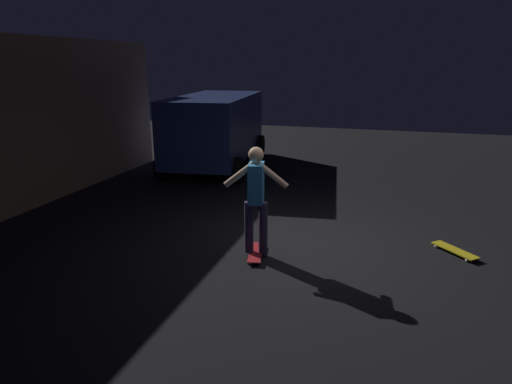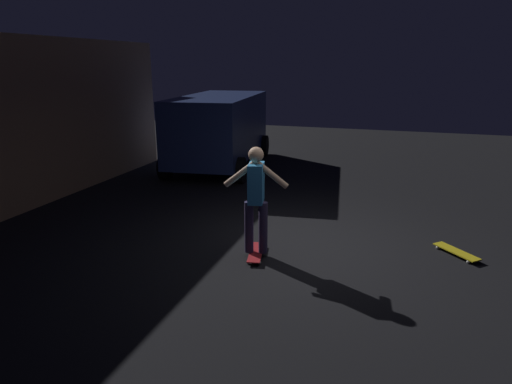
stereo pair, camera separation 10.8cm
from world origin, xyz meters
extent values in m
plane|color=black|center=(0.00, 0.00, 0.00)|extent=(28.00, 28.00, 0.00)
cube|color=navy|center=(5.12, 3.70, 1.18)|extent=(4.80, 2.45, 1.70)
cube|color=black|center=(7.39, 3.98, 1.53)|extent=(0.27, 1.74, 0.64)
cylinder|color=black|center=(6.74, 4.90, 0.33)|extent=(0.68, 0.30, 0.66)
cylinder|color=black|center=(6.98, 2.93, 0.33)|extent=(0.68, 0.30, 0.66)
cylinder|color=black|center=(3.27, 4.47, 0.33)|extent=(0.68, 0.30, 0.66)
cylinder|color=black|center=(3.51, 2.51, 0.33)|extent=(0.68, 0.30, 0.66)
cube|color=#AD1E23|center=(-0.57, 0.75, 0.06)|extent=(0.80, 0.35, 0.02)
sphere|color=silver|center=(-0.29, 0.90, 0.03)|extent=(0.05, 0.05, 0.05)
sphere|color=silver|center=(-0.26, 0.73, 0.03)|extent=(0.05, 0.05, 0.05)
sphere|color=silver|center=(-0.88, 0.78, 0.03)|extent=(0.05, 0.05, 0.05)
sphere|color=silver|center=(-0.85, 0.61, 0.03)|extent=(0.05, 0.05, 0.05)
cube|color=gold|center=(0.44, -2.25, 0.06)|extent=(0.71, 0.68, 0.02)
sphere|color=silver|center=(0.28, -2.52, 0.03)|extent=(0.05, 0.05, 0.05)
sphere|color=silver|center=(0.17, -2.39, 0.03)|extent=(0.05, 0.05, 0.05)
sphere|color=silver|center=(0.72, -2.11, 0.03)|extent=(0.05, 0.05, 0.05)
sphere|color=silver|center=(0.60, -1.98, 0.03)|extent=(0.05, 0.05, 0.05)
cylinder|color=#382D4C|center=(-0.59, 0.86, 0.48)|extent=(0.14, 0.14, 0.82)
cylinder|color=#382D4C|center=(-0.55, 0.65, 0.48)|extent=(0.14, 0.14, 0.82)
cube|color=#338CCC|center=(-0.57, 0.75, 1.19)|extent=(0.42, 0.29, 0.60)
sphere|color=tan|center=(-0.57, 0.75, 1.62)|extent=(0.23, 0.23, 0.23)
cylinder|color=tan|center=(-0.61, 0.97, 1.34)|extent=(0.20, 0.55, 0.46)
cylinder|color=tan|center=(-0.52, 0.54, 1.34)|extent=(0.20, 0.55, 0.46)
camera|label=1|loc=(-6.74, -1.14, 2.94)|focal=31.28mm
camera|label=2|loc=(-6.71, -1.24, 2.94)|focal=31.28mm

